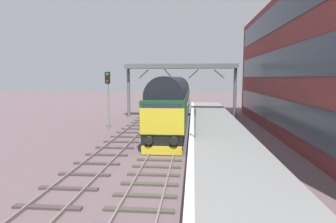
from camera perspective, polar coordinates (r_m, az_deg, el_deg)
name	(u,v)px	position (r m, az deg, el deg)	size (l,w,h in m)	color
ground_plane	(167,143)	(20.01, -0.30, -6.44)	(140.00, 140.00, 0.00)	#695458
track_main	(167,143)	(20.00, -0.30, -6.29)	(2.50, 60.00, 0.15)	slate
track_adjacent_west	(121,142)	(20.55, -9.42, -6.02)	(2.50, 60.00, 0.15)	gray
station_platform	(218,137)	(19.90, 10.12, -5.15)	(4.00, 44.00, 1.01)	gray
station_building	(310,66)	(24.44, 26.74, 8.25)	(5.05, 30.69, 11.01)	brown
diesel_locomotive	(173,100)	(26.40, 1.11, 2.26)	(2.74, 20.07, 4.68)	black
signal_post_mid	(108,94)	(24.67, -11.97, 3.52)	(0.44, 0.22, 5.08)	gray
platform_number_sign	(195,118)	(17.08, 5.48, -1.35)	(0.10, 0.44, 1.74)	slate
overhead_footbridge	(181,69)	(32.39, 2.63, 8.51)	(12.56, 2.00, 6.11)	slate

